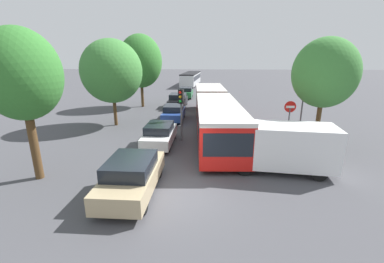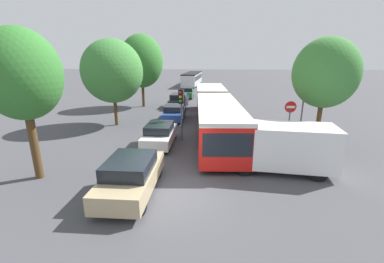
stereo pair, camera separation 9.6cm
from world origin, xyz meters
TOP-DOWN VIEW (x-y plane):
  - ground_plane at (0.00, 0.00)m, footprint 200.00×200.00m
  - articulated_bus at (1.62, 10.12)m, footprint 3.39×17.45m
  - city_bus_rear at (-1.84, 39.97)m, footprint 3.39×11.26m
  - queued_car_tan at (-1.98, -0.09)m, footprint 1.95×4.46m
  - queued_car_white at (-1.89, 5.87)m, footprint 1.76×4.02m
  - queued_car_blue at (-1.78, 12.31)m, footprint 1.73×3.96m
  - queued_car_black at (-2.05, 18.40)m, footprint 1.88×4.30m
  - queued_car_green at (-1.68, 24.97)m, footprint 1.76×4.04m
  - white_van at (4.80, 2.40)m, footprint 5.19×2.52m
  - traffic_light at (-0.60, 6.79)m, footprint 0.38×0.40m
  - no_entry_sign at (6.11, 6.21)m, footprint 0.70×0.08m
  - direction_sign_post at (7.28, 7.43)m, footprint 0.41×1.37m
  - tree_left_near at (-6.67, 1.00)m, footprint 3.21×3.21m
  - tree_left_mid at (-6.31, 10.50)m, footprint 4.68×4.68m
  - tree_left_far at (-6.00, 18.47)m, footprint 4.56×4.56m
  - tree_right_near at (7.86, 6.17)m, footprint 3.69×3.69m

SIDE VIEW (x-z plane):
  - ground_plane at x=0.00m, z-range 0.00..0.00m
  - queued_car_blue at x=-1.78m, z-range 0.01..1.38m
  - queued_car_white at x=-1.89m, z-range 0.01..1.40m
  - queued_car_green at x=-1.68m, z-range 0.01..1.40m
  - queued_car_black at x=-2.05m, z-range 0.01..1.50m
  - queued_car_tan at x=-1.98m, z-range 0.01..1.55m
  - white_van at x=4.80m, z-range 0.09..2.40m
  - city_bus_rear at x=-1.84m, z-range 0.19..2.57m
  - articulated_bus at x=1.62m, z-range 0.20..2.78m
  - no_entry_sign at x=6.11m, z-range 0.47..3.29m
  - traffic_light at x=-0.60m, z-range 0.80..4.20m
  - direction_sign_post at x=7.28m, z-range 0.75..4.35m
  - tree_left_mid at x=-6.31m, z-range 0.93..7.65m
  - tree_right_near at x=7.86m, z-range 1.22..7.73m
  - tree_left_near at x=-6.67m, z-range 1.36..7.98m
  - tree_left_far at x=-6.00m, z-range 1.05..8.72m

